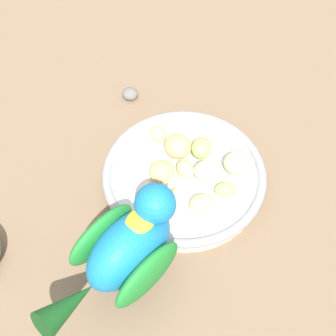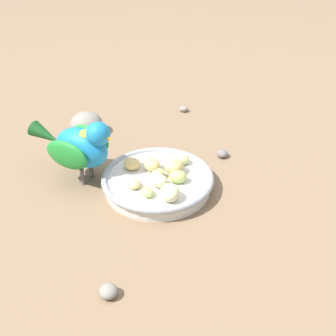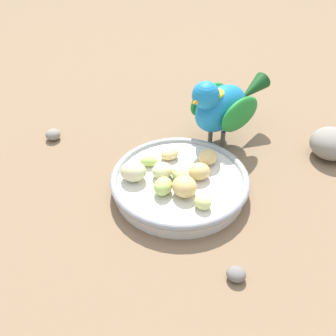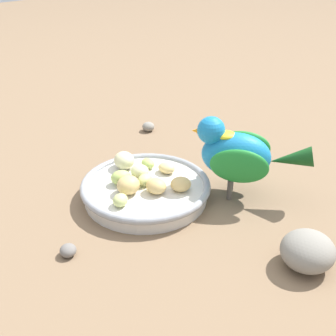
# 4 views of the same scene
# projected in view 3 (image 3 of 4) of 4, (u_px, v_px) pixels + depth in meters

# --- Properties ---
(ground_plane) EXTENTS (4.00, 4.00, 0.00)m
(ground_plane) POSITION_uv_depth(u_px,v_px,m) (197.00, 202.00, 0.59)
(ground_plane) COLOR #7A6047
(feeding_bowl) EXTENTS (0.21, 0.21, 0.03)m
(feeding_bowl) POSITION_uv_depth(u_px,v_px,m) (180.00, 183.00, 0.60)
(feeding_bowl) COLOR beige
(feeding_bowl) RESTS_ON ground_plane
(apple_piece_0) EXTENTS (0.03, 0.03, 0.02)m
(apple_piece_0) POSITION_uv_depth(u_px,v_px,m) (179.00, 174.00, 0.59)
(apple_piece_0) COLOR #C6D17A
(apple_piece_0) RESTS_ON feeding_bowl
(apple_piece_1) EXTENTS (0.03, 0.02, 0.02)m
(apple_piece_1) POSITION_uv_depth(u_px,v_px,m) (149.00, 161.00, 0.62)
(apple_piece_1) COLOR #B2CC66
(apple_piece_1) RESTS_ON feeding_bowl
(apple_piece_2) EXTENTS (0.04, 0.04, 0.02)m
(apple_piece_2) POSITION_uv_depth(u_px,v_px,m) (163.00, 187.00, 0.57)
(apple_piece_2) COLOR #B2CC66
(apple_piece_2) RESTS_ON feeding_bowl
(apple_piece_3) EXTENTS (0.05, 0.04, 0.03)m
(apple_piece_3) POSITION_uv_depth(u_px,v_px,m) (133.00, 172.00, 0.59)
(apple_piece_3) COLOR beige
(apple_piece_3) RESTS_ON feeding_bowl
(apple_piece_4) EXTENTS (0.04, 0.04, 0.03)m
(apple_piece_4) POSITION_uv_depth(u_px,v_px,m) (184.00, 186.00, 0.56)
(apple_piece_4) COLOR tan
(apple_piece_4) RESTS_ON feeding_bowl
(apple_piece_5) EXTENTS (0.04, 0.04, 0.02)m
(apple_piece_5) POSITION_uv_depth(u_px,v_px,m) (162.00, 171.00, 0.59)
(apple_piece_5) COLOR beige
(apple_piece_5) RESTS_ON feeding_bowl
(apple_piece_6) EXTENTS (0.04, 0.04, 0.02)m
(apple_piece_6) POSITION_uv_depth(u_px,v_px,m) (208.00, 157.00, 0.62)
(apple_piece_6) COLOR tan
(apple_piece_6) RESTS_ON feeding_bowl
(apple_piece_7) EXTENTS (0.03, 0.03, 0.02)m
(apple_piece_7) POSITION_uv_depth(u_px,v_px,m) (169.00, 154.00, 0.63)
(apple_piece_7) COLOR #E5C67F
(apple_piece_7) RESTS_ON feeding_bowl
(apple_piece_8) EXTENTS (0.04, 0.03, 0.02)m
(apple_piece_8) POSITION_uv_depth(u_px,v_px,m) (199.00, 171.00, 0.59)
(apple_piece_8) COLOR tan
(apple_piece_8) RESTS_ON feeding_bowl
(apple_piece_9) EXTENTS (0.03, 0.03, 0.02)m
(apple_piece_9) POSITION_uv_depth(u_px,v_px,m) (205.00, 202.00, 0.55)
(apple_piece_9) COLOR #C6D17A
(apple_piece_9) RESTS_ON feeding_bowl
(parrot) EXTENTS (0.16, 0.14, 0.13)m
(parrot) POSITION_uv_depth(u_px,v_px,m) (223.00, 105.00, 0.66)
(parrot) COLOR #59544C
(parrot) RESTS_ON ground_plane
(rock_large) EXTENTS (0.09, 0.09, 0.05)m
(rock_large) POSITION_uv_depth(u_px,v_px,m) (331.00, 144.00, 0.67)
(rock_large) COLOR gray
(rock_large) RESTS_ON ground_plane
(pebble_1) EXTENTS (0.03, 0.03, 0.02)m
(pebble_1) POSITION_uv_depth(u_px,v_px,m) (53.00, 135.00, 0.71)
(pebble_1) COLOR gray
(pebble_1) RESTS_ON ground_plane
(pebble_2) EXTENTS (0.03, 0.03, 0.02)m
(pebble_2) POSITION_uv_depth(u_px,v_px,m) (236.00, 274.00, 0.48)
(pebble_2) COLOR slate
(pebble_2) RESTS_ON ground_plane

